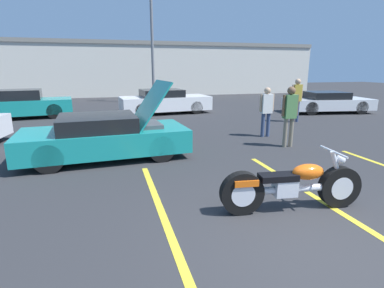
{
  "coord_description": "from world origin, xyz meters",
  "views": [
    {
      "loc": [
        -2.49,
        -2.75,
        2.27
      ],
      "look_at": [
        -0.93,
        2.82,
        0.8
      ],
      "focal_mm": 28.0,
      "sensor_mm": 36.0,
      "label": 1
    }
  ],
  "objects_px": {
    "show_car_hood_open": "(106,136)",
    "spectator_by_show_car": "(297,96)",
    "motorcycle": "(292,186)",
    "parked_car_right_row": "(327,102)",
    "spectator_near_motorcycle": "(266,108)",
    "parked_car_mid_left_row": "(23,105)",
    "parked_car_mid_right_row": "(165,102)",
    "spectator_midground": "(290,111)",
    "light_pole": "(153,38)"
  },
  "relations": [
    {
      "from": "parked_car_mid_left_row",
      "to": "parked_car_mid_right_row",
      "type": "relative_size",
      "value": 0.93
    },
    {
      "from": "motorcycle",
      "to": "parked_car_mid_right_row",
      "type": "bearing_deg",
      "value": 96.44
    },
    {
      "from": "parked_car_right_row",
      "to": "parked_car_mid_left_row",
      "type": "xyz_separation_m",
      "value": [
        -14.89,
        2.26,
        0.09
      ]
    },
    {
      "from": "show_car_hood_open",
      "to": "spectator_midground",
      "type": "xyz_separation_m",
      "value": [
        5.16,
        -0.32,
        0.49
      ]
    },
    {
      "from": "motorcycle",
      "to": "spectator_near_motorcycle",
      "type": "height_order",
      "value": "spectator_near_motorcycle"
    },
    {
      "from": "light_pole",
      "to": "show_car_hood_open",
      "type": "distance_m",
      "value": 13.15
    },
    {
      "from": "show_car_hood_open",
      "to": "parked_car_right_row",
      "type": "xyz_separation_m",
      "value": [
        11.19,
        5.4,
        -0.03
      ]
    },
    {
      "from": "show_car_hood_open",
      "to": "parked_car_right_row",
      "type": "height_order",
      "value": "show_car_hood_open"
    },
    {
      "from": "parked_car_right_row",
      "to": "parked_car_mid_left_row",
      "type": "height_order",
      "value": "parked_car_mid_left_row"
    },
    {
      "from": "spectator_near_motorcycle",
      "to": "spectator_midground",
      "type": "relative_size",
      "value": 0.94
    },
    {
      "from": "motorcycle",
      "to": "parked_car_right_row",
      "type": "height_order",
      "value": "parked_car_right_row"
    },
    {
      "from": "parked_car_mid_right_row",
      "to": "parked_car_right_row",
      "type": "bearing_deg",
      "value": -18.96
    },
    {
      "from": "light_pole",
      "to": "motorcycle",
      "type": "height_order",
      "value": "light_pole"
    },
    {
      "from": "show_car_hood_open",
      "to": "spectator_near_motorcycle",
      "type": "xyz_separation_m",
      "value": [
        5.2,
        1.09,
        0.42
      ]
    },
    {
      "from": "show_car_hood_open",
      "to": "spectator_midground",
      "type": "height_order",
      "value": "show_car_hood_open"
    },
    {
      "from": "spectator_near_motorcycle",
      "to": "spectator_by_show_car",
      "type": "xyz_separation_m",
      "value": [
        2.68,
        2.23,
        0.13
      ]
    },
    {
      "from": "parked_car_right_row",
      "to": "spectator_by_show_car",
      "type": "distance_m",
      "value": 3.96
    },
    {
      "from": "show_car_hood_open",
      "to": "motorcycle",
      "type": "bearing_deg",
      "value": -57.2
    },
    {
      "from": "light_pole",
      "to": "spectator_near_motorcycle",
      "type": "relative_size",
      "value": 4.53
    },
    {
      "from": "motorcycle",
      "to": "spectator_near_motorcycle",
      "type": "relative_size",
      "value": 1.44
    },
    {
      "from": "show_car_hood_open",
      "to": "spectator_midground",
      "type": "relative_size",
      "value": 2.4
    },
    {
      "from": "light_pole",
      "to": "parked_car_mid_left_row",
      "type": "distance_m",
      "value": 8.97
    },
    {
      "from": "show_car_hood_open",
      "to": "parked_car_mid_right_row",
      "type": "relative_size",
      "value": 0.91
    },
    {
      "from": "motorcycle",
      "to": "spectator_midground",
      "type": "bearing_deg",
      "value": 64.47
    },
    {
      "from": "show_car_hood_open",
      "to": "spectator_by_show_car",
      "type": "relative_size",
      "value": 2.3
    },
    {
      "from": "parked_car_mid_left_row",
      "to": "parked_car_mid_right_row",
      "type": "height_order",
      "value": "parked_car_mid_left_row"
    },
    {
      "from": "parked_car_right_row",
      "to": "spectator_by_show_car",
      "type": "bearing_deg",
      "value": -138.94
    },
    {
      "from": "show_car_hood_open",
      "to": "spectator_near_motorcycle",
      "type": "bearing_deg",
      "value": 8.36
    },
    {
      "from": "motorcycle",
      "to": "spectator_midground",
      "type": "distance_m",
      "value": 4.32
    },
    {
      "from": "parked_car_mid_left_row",
      "to": "spectator_near_motorcycle",
      "type": "relative_size",
      "value": 2.61
    },
    {
      "from": "parked_car_right_row",
      "to": "spectator_near_motorcycle",
      "type": "relative_size",
      "value": 2.74
    },
    {
      "from": "parked_car_mid_left_row",
      "to": "spectator_near_motorcycle",
      "type": "distance_m",
      "value": 11.07
    },
    {
      "from": "parked_car_right_row",
      "to": "show_car_hood_open",
      "type": "bearing_deg",
      "value": -145.34
    },
    {
      "from": "show_car_hood_open",
      "to": "parked_car_mid_left_row",
      "type": "distance_m",
      "value": 8.51
    },
    {
      "from": "show_car_hood_open",
      "to": "spectator_near_motorcycle",
      "type": "height_order",
      "value": "show_car_hood_open"
    },
    {
      "from": "motorcycle",
      "to": "parked_car_right_row",
      "type": "xyz_separation_m",
      "value": [
        8.3,
        9.33,
        0.12
      ]
    },
    {
      "from": "parked_car_mid_right_row",
      "to": "spectator_midground",
      "type": "distance_m",
      "value": 8.11
    },
    {
      "from": "parked_car_right_row",
      "to": "parked_car_mid_right_row",
      "type": "distance_m",
      "value": 8.52
    },
    {
      "from": "motorcycle",
      "to": "spectator_near_motorcycle",
      "type": "xyz_separation_m",
      "value": [
        2.31,
        5.02,
        0.57
      ]
    },
    {
      "from": "parked_car_mid_left_row",
      "to": "spectator_by_show_car",
      "type": "bearing_deg",
      "value": -27.53
    },
    {
      "from": "light_pole",
      "to": "spectator_midground",
      "type": "xyz_separation_m",
      "value": [
        1.99,
        -12.57,
        -3.08
      ]
    },
    {
      "from": "spectator_by_show_car",
      "to": "spectator_midground",
      "type": "distance_m",
      "value": 4.54
    },
    {
      "from": "motorcycle",
      "to": "parked_car_mid_left_row",
      "type": "xyz_separation_m",
      "value": [
        -6.59,
        11.59,
        0.21
      ]
    },
    {
      "from": "spectator_midground",
      "to": "light_pole",
      "type": "bearing_deg",
      "value": 98.99
    },
    {
      "from": "show_car_hood_open",
      "to": "parked_car_mid_left_row",
      "type": "relative_size",
      "value": 0.98
    },
    {
      "from": "parked_car_mid_left_row",
      "to": "spectator_by_show_car",
      "type": "xyz_separation_m",
      "value": [
        11.58,
        -4.35,
        0.48
      ]
    },
    {
      "from": "spectator_near_motorcycle",
      "to": "parked_car_mid_left_row",
      "type": "bearing_deg",
      "value": 143.53
    },
    {
      "from": "show_car_hood_open",
      "to": "parked_car_right_row",
      "type": "relative_size",
      "value": 0.93
    },
    {
      "from": "parked_car_mid_right_row",
      "to": "spectator_midground",
      "type": "height_order",
      "value": "spectator_midground"
    },
    {
      "from": "motorcycle",
      "to": "show_car_hood_open",
      "type": "bearing_deg",
      "value": 132.91
    }
  ]
}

